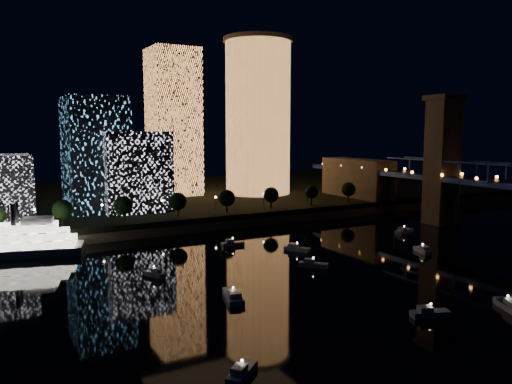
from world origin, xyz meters
TOP-DOWN VIEW (x-y plane):
  - ground at (0.00, 0.00)m, footprint 520.00×520.00m
  - far_bank at (0.00, 160.00)m, footprint 420.00×160.00m
  - seawall at (0.00, 82.00)m, footprint 420.00×6.00m
  - tower_cylindrical at (29.16, 133.80)m, footprint 34.00×34.00m
  - tower_rectangular at (-9.27, 149.60)m, footprint 22.23×22.23m
  - midrise_blocks at (-67.47, 115.18)m, footprint 91.54×34.53m
  - motorboats at (-6.06, 8.94)m, footprint 115.79×85.51m
  - esplanade_trees at (-33.22, 88.00)m, footprint 166.07×6.83m
  - street_lamps at (-34.00, 94.00)m, footprint 132.70×0.70m

SIDE VIEW (x-z plane):
  - ground at x=0.00m, z-range 0.00..0.00m
  - motorboats at x=-6.06m, z-range -0.58..2.20m
  - seawall at x=0.00m, z-range 0.00..3.00m
  - far_bank at x=0.00m, z-range 0.00..5.00m
  - street_lamps at x=-34.00m, z-range 6.20..11.85m
  - esplanade_trees at x=-33.22m, z-range 6.02..14.93m
  - midrise_blocks at x=-67.47m, z-range 0.26..44.77m
  - tower_rectangular at x=-9.27m, z-range 5.00..75.74m
  - tower_cylindrical at x=29.16m, z-range 5.13..81.60m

